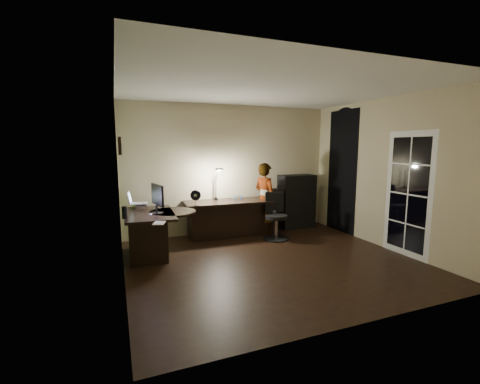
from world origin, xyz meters
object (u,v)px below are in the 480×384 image
object	(u,v)px
desk_right	(233,218)
cabinet	(296,201)
desk_left	(150,234)
office_chair	(276,217)
monitor	(156,203)
person	(265,198)

from	to	relation	value
desk_right	cabinet	xyz separation A→B (m)	(1.60, 0.15, 0.23)
desk_left	office_chair	size ratio (longest dim) A/B	1.38
desk_right	monitor	distance (m)	1.82
desk_left	office_chair	world-z (taller)	office_chair
cabinet	monitor	size ratio (longest dim) A/B	2.22
person	monitor	bearing A→B (deg)	85.04
cabinet	monitor	distance (m)	3.32
cabinet	office_chair	xyz separation A→B (m)	(-0.88, -0.70, -0.14)
desk_left	person	bearing A→B (deg)	15.22
office_chair	person	distance (m)	0.58
desk_left	cabinet	size ratio (longest dim) A/B	1.06
desk_right	monitor	world-z (taller)	monitor
person	desk_right	bearing A→B (deg)	66.09
desk_right	person	distance (m)	0.80
desk_left	cabinet	bearing A→B (deg)	15.07
monitor	desk_left	bearing A→B (deg)	135.93
desk_left	desk_right	bearing A→B (deg)	21.62
desk_left	cabinet	xyz separation A→B (m)	(3.31, 0.75, 0.23)
person	cabinet	bearing A→B (deg)	-97.87
desk_left	desk_right	world-z (taller)	desk_right
cabinet	person	bearing A→B (deg)	-168.49
desk_left	cabinet	distance (m)	3.40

